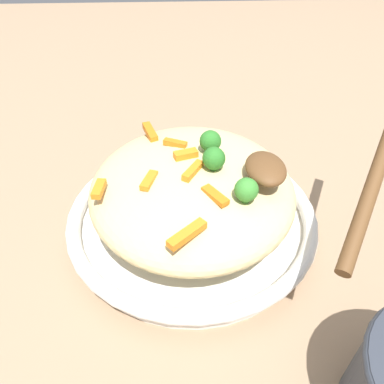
{
  "coord_description": "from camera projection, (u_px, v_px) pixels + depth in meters",
  "views": [
    {
      "loc": [
        -0.31,
        0.02,
        0.32
      ],
      "look_at": [
        0.0,
        0.0,
        0.06
      ],
      "focal_mm": 33.9,
      "sensor_mm": 36.0,
      "label": 1
    }
  ],
  "objects": [
    {
      "name": "carrot_piece_1",
      "position": [
        150.0,
        132.0,
        0.44
      ],
      "size": [
        0.04,
        0.02,
        0.01
      ],
      "primitive_type": "cube",
      "rotation": [
        0.0,
        0.0,
        0.3
      ],
      "color": "orange",
      "rests_on": "pasta_mound"
    },
    {
      "name": "broccoli_floret_2",
      "position": [
        246.0,
        190.0,
        0.34
      ],
      "size": [
        0.02,
        0.02,
        0.03
      ],
      "color": "#377928",
      "rests_on": "pasta_mound"
    },
    {
      "name": "carrot_piece_4",
      "position": [
        175.0,
        143.0,
        0.41
      ],
      "size": [
        0.02,
        0.03,
        0.01
      ],
      "primitive_type": "cube",
      "rotation": [
        0.0,
        0.0,
        1.15
      ],
      "color": "orange",
      "rests_on": "pasta_mound"
    },
    {
      "name": "carrot_piece_3",
      "position": [
        215.0,
        195.0,
        0.34
      ],
      "size": [
        0.03,
        0.03,
        0.01
      ],
      "primitive_type": "cube",
      "rotation": [
        0.0,
        0.0,
        3.74
      ],
      "color": "orange",
      "rests_on": "pasta_mound"
    },
    {
      "name": "carrot_piece_0",
      "position": [
        99.0,
        189.0,
        0.35
      ],
      "size": [
        0.03,
        0.01,
        0.01
      ],
      "primitive_type": "cube",
      "rotation": [
        0.0,
        0.0,
        3.02
      ],
      "color": "orange",
      "rests_on": "pasta_mound"
    },
    {
      "name": "carrot_piece_7",
      "position": [
        149.0,
        180.0,
        0.36
      ],
      "size": [
        0.03,
        0.02,
        0.01
      ],
      "primitive_type": "cube",
      "rotation": [
        0.0,
        0.0,
        2.8
      ],
      "color": "orange",
      "rests_on": "pasta_mound"
    },
    {
      "name": "pasta_mound",
      "position": [
        192.0,
        187.0,
        0.4
      ],
      "size": [
        0.24,
        0.22,
        0.07
      ],
      "primitive_type": "ellipsoid",
      "color": "#DBC689",
      "rests_on": "serving_bowl"
    },
    {
      "name": "carrot_piece_5",
      "position": [
        191.0,
        171.0,
        0.36
      ],
      "size": [
        0.03,
        0.02,
        0.01
      ],
      "primitive_type": "cube",
      "rotation": [
        0.0,
        0.0,
        5.72
      ],
      "color": "orange",
      "rests_on": "pasta_mound"
    },
    {
      "name": "carrot_piece_2",
      "position": [
        186.0,
        154.0,
        0.39
      ],
      "size": [
        0.02,
        0.03,
        0.01
      ],
      "primitive_type": "cube",
      "rotation": [
        0.0,
        0.0,
        5.01
      ],
      "color": "orange",
      "rests_on": "pasta_mound"
    },
    {
      "name": "ground_plane",
      "position": [
        192.0,
        229.0,
        0.44
      ],
      "size": [
        2.4,
        2.4,
        0.0
      ],
      "primitive_type": "plane",
      "color": "#9E7F60"
    },
    {
      "name": "broccoli_floret_1",
      "position": [
        210.0,
        142.0,
        0.39
      ],
      "size": [
        0.02,
        0.02,
        0.03
      ],
      "color": "#296820",
      "rests_on": "pasta_mound"
    },
    {
      "name": "serving_spoon",
      "position": [
        308.0,
        169.0,
        0.33
      ],
      "size": [
        0.17,
        0.16,
        0.08
      ],
      "color": "brown",
      "rests_on": "pasta_mound"
    },
    {
      "name": "carrot_piece_6",
      "position": [
        187.0,
        234.0,
        0.31
      ],
      "size": [
        0.03,
        0.04,
        0.01
      ],
      "primitive_type": "cube",
      "rotation": [
        0.0,
        0.0,
        2.3
      ],
      "color": "orange",
      "rests_on": "pasta_mound"
    },
    {
      "name": "serving_bowl",
      "position": [
        192.0,
        218.0,
        0.43
      ],
      "size": [
        0.29,
        0.29,
        0.04
      ],
      "color": "white",
      "rests_on": "ground_plane"
    },
    {
      "name": "broccoli_floret_0",
      "position": [
        214.0,
        159.0,
        0.36
      ],
      "size": [
        0.02,
        0.02,
        0.03
      ],
      "color": "#296820",
      "rests_on": "pasta_mound"
    }
  ]
}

